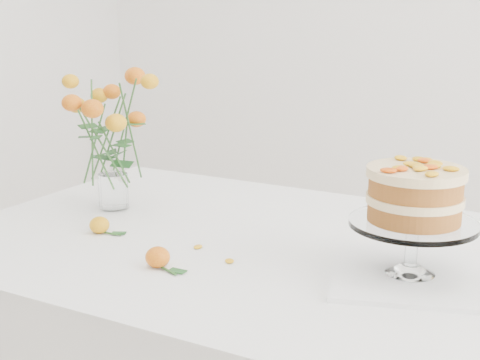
% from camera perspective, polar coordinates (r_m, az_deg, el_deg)
% --- Properties ---
extents(table, '(1.43, 0.93, 0.76)m').
position_cam_1_polar(table, '(1.49, 2.47, -8.36)').
color(table, tan).
rests_on(table, ground).
extents(napkin, '(0.36, 0.36, 0.01)m').
position_cam_1_polar(napkin, '(1.32, 14.28, -7.88)').
color(napkin, white).
rests_on(napkin, table).
extents(cake_stand, '(0.24, 0.24, 0.21)m').
position_cam_1_polar(cake_stand, '(1.27, 14.68, -1.67)').
color(cake_stand, white).
rests_on(cake_stand, napkin).
extents(rose_vase, '(0.27, 0.27, 0.37)m').
position_cam_1_polar(rose_vase, '(1.69, -11.01, 4.63)').
color(rose_vase, white).
rests_on(rose_vase, table).
extents(loose_rose_near, '(0.08, 0.05, 0.04)m').
position_cam_1_polar(loose_rose_near, '(1.55, -11.89, -3.79)').
color(loose_rose_near, '#F4A915').
rests_on(loose_rose_near, table).
extents(loose_rose_far, '(0.08, 0.05, 0.04)m').
position_cam_1_polar(loose_rose_far, '(1.33, -7.03, -6.56)').
color(loose_rose_far, '#C43A09').
rests_on(loose_rose_far, table).
extents(stray_petal_a, '(0.03, 0.02, 0.00)m').
position_cam_1_polar(stray_petal_a, '(1.43, -3.61, -5.72)').
color(stray_petal_a, '#F2A90F').
rests_on(stray_petal_a, table).
extents(stray_petal_b, '(0.03, 0.02, 0.00)m').
position_cam_1_polar(stray_petal_b, '(1.35, -0.91, -6.93)').
color(stray_petal_b, '#F2A90F').
rests_on(stray_petal_b, table).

